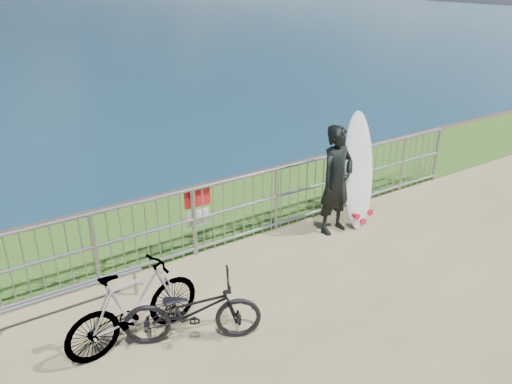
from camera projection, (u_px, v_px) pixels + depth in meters
grass_strip at (194, 218)px, 8.80m from camera, size 120.00×120.00×0.00m
railing at (224, 213)px, 7.73m from camera, size 10.06×0.10×1.13m
surfer at (337, 180)px, 8.06m from camera, size 0.71×0.52×1.82m
surfboard at (358, 176)px, 8.23m from camera, size 0.63×0.59×1.98m
bicycle_near at (192, 310)px, 5.77m from camera, size 1.69×1.20×0.84m
bicycle_far at (134, 306)px, 5.72m from camera, size 1.72×0.68×1.01m
bike_rack at (68, 295)px, 6.20m from camera, size 1.92×0.05×0.40m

